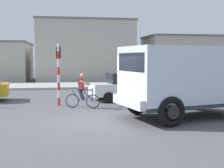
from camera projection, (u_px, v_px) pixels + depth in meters
name	position (u px, v px, depth m)	size (l,w,h in m)	color
ground_plane	(101.00, 119.00, 11.83)	(120.00, 120.00, 0.00)	#56565B
sidewalk_far	(81.00, 85.00, 26.01)	(80.00, 5.00, 0.16)	#ADADA8
truck_foreground	(187.00, 77.00, 12.16)	(5.84, 3.74, 2.90)	silver
cyclist	(82.00, 91.00, 14.49)	(1.65, 0.69, 1.72)	black
traffic_light_pole	(58.00, 66.00, 15.22)	(0.24, 0.43, 3.20)	red
car_white_mid	(125.00, 86.00, 17.36)	(4.19, 2.28, 1.60)	white
building_mid_block	(85.00, 51.00, 32.30)	(10.40, 5.69, 6.52)	#B2AD9E
building_corner_right	(184.00, 58.00, 33.35)	(8.75, 5.68, 4.93)	#9E9389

